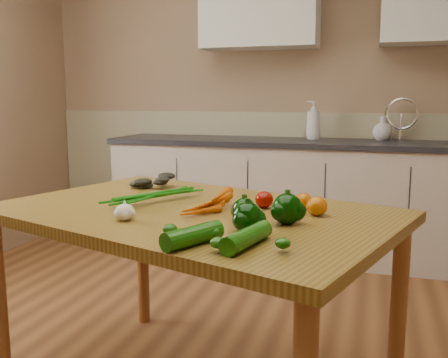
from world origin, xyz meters
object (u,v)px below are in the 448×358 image
pepper_b (287,209)px  tomato_c (317,206)px  soap_bottle_a (313,120)px  soap_bottle_c (382,128)px  carrot_bunch (193,199)px  zucchini_b (193,236)px  pepper_c (247,217)px  tomato_a (264,200)px  leafy_greens (154,176)px  zucchini_a (247,237)px  pepper_a (244,211)px  soap_bottle_b (382,129)px  tomato_b (303,201)px  table (193,231)px  garlic_bulb (125,212)px

pepper_b → tomato_c: 0.17m
soap_bottle_a → soap_bottle_c: (0.51, 0.07, -0.06)m
carrot_bunch → zucchini_b: 0.49m
soap_bottle_a → tomato_c: soap_bottle_a is taller
soap_bottle_a → soap_bottle_c: size_ratio=1.65×
pepper_c → tomato_c: pepper_c is taller
soap_bottle_c → pepper_b: 2.36m
tomato_a → leafy_greens: bearing=154.1°
tomato_c → zucchini_a: 0.47m
leafy_greens → tomato_a: 0.66m
pepper_c → pepper_a: bearing=109.3°
pepper_b → zucchini_a: 0.30m
soap_bottle_b → zucchini_b: bearing=-19.3°
tomato_a → tomato_b: tomato_a is taller
table → leafy_greens: 0.53m
soap_bottle_b → zucchini_a: bearing=-16.2°
pepper_a → pepper_c: pepper_c is taller
soap_bottle_b → leafy_greens: bearing=-37.4°
garlic_bulb → tomato_a: bearing=38.4°
tomato_b → zucchini_b: bearing=-112.4°
soap_bottle_c → soap_bottle_a: bearing=120.4°
soap_bottle_b → tomato_c: size_ratio=2.24×
table → zucchini_b: 0.49m
pepper_a → tomato_c: (0.22, 0.18, -0.01)m
garlic_bulb → tomato_b: bearing=33.0°
table → soap_bottle_b: soap_bottle_b is taller
garlic_bulb → tomato_a: (0.42, 0.33, 0.00)m
pepper_a → soap_bottle_b: bearing=79.0°
soap_bottle_a → leafy_greens: (-0.53, -1.77, -0.20)m
soap_bottle_b → tomato_a: soap_bottle_b is taller
garlic_bulb → zucchini_a: garlic_bulb is taller
pepper_b → zucchini_b: size_ratio=0.50×
pepper_a → pepper_b: (0.14, 0.03, 0.01)m
pepper_a → tomato_b: pepper_a is taller
table → garlic_bulb: size_ratio=24.85×
soap_bottle_c → garlic_bulb: bearing=-176.4°
carrot_bunch → pepper_c: bearing=-26.5°
soap_bottle_a → tomato_b: soap_bottle_a is taller
table → pepper_c: 0.41m
garlic_bulb → pepper_a: pepper_a is taller
table → soap_bottle_c: 2.34m
pepper_c → tomato_b: pepper_c is taller
table → pepper_a: 0.31m
soap_bottle_c → tomato_b: bearing=-165.2°
soap_bottle_a → garlic_bulb: bearing=-12.6°
pepper_b → tomato_c: bearing=60.9°
pepper_a → tomato_c: size_ratio=1.12×
garlic_bulb → pepper_a: (0.40, 0.09, 0.01)m
soap_bottle_b → pepper_a: bearing=-18.9°
pepper_b → zucchini_b: 0.39m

